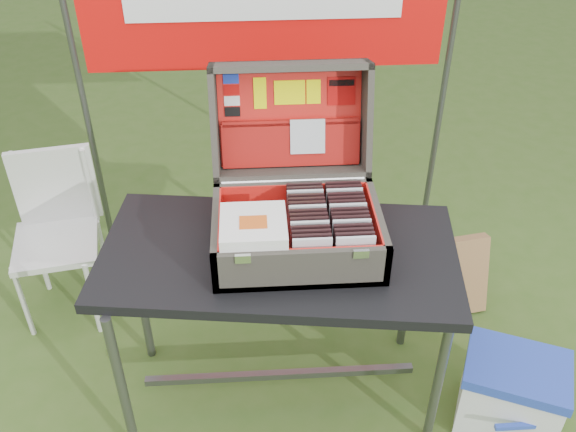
{
  "coord_description": "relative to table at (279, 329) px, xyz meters",
  "views": [
    {
      "loc": [
        -0.07,
        -1.67,
        2.23
      ],
      "look_at": [
        0.04,
        0.1,
        0.91
      ],
      "focal_mm": 40.0,
      "sensor_mm": 36.0,
      "label": 1
    }
  ],
  "objects": [
    {
      "name": "suitcase_lid_liner",
      "position": [
        0.07,
        0.39,
        0.71
      ],
      "size": [
        0.53,
        0.11,
        0.35
      ],
      "primitive_type": "cube",
      "rotation": [
        -1.85,
        0.0,
        0.0
      ],
      "color": "red",
      "rests_on": "suitcase_lid_back"
    },
    {
      "name": "suitcase_base_wall_left",
      "position": [
        -0.21,
        0.0,
        0.47
      ],
      "size": [
        0.02,
        0.41,
        0.15
      ],
      "primitive_type": "cube",
      "color": "#555044",
      "rests_on": "table_top"
    },
    {
      "name": "lid_card_neon_small",
      "position": [
        0.15,
        0.41,
        0.8
      ],
      "size": [
        0.05,
        0.03,
        0.09
      ],
      "primitive_type": "cube",
      "rotation": [
        -1.85,
        0.0,
        0.0
      ],
      "color": "#F2F401",
      "rests_on": "suitcase_lid_liner"
    },
    {
      "name": "suitcase_base_wall_right",
      "position": [
        0.34,
        0.0,
        0.47
      ],
      "size": [
        0.02,
        0.41,
        0.15
      ],
      "primitive_type": "cube",
      "color": "#555044",
      "rests_on": "table_top"
    },
    {
      "name": "lid_sticker_band",
      "position": [
        0.26,
        0.41,
        0.8
      ],
      "size": [
        0.1,
        0.03,
        0.1
      ],
      "primitive_type": "cube",
      "rotation": [
        -1.85,
        0.0,
        0.0
      ],
      "color": "#B40807",
      "rests_on": "suitcase_lid_liner"
    },
    {
      "name": "cd_right_8",
      "position": [
        0.24,
        0.02,
        0.49
      ],
      "size": [
        0.13,
        0.01,
        0.15
      ],
      "primitive_type": "cube",
      "color": "silver",
      "rests_on": "suitcase_liner_floor"
    },
    {
      "name": "suitcase_liner_floor",
      "position": [
        0.07,
        0.0,
        0.42
      ],
      "size": [
        0.53,
        0.37,
        0.01
      ],
      "primitive_type": "cube",
      "color": "red",
      "rests_on": "suitcase_base_bottom"
    },
    {
      "name": "cd_right_0",
      "position": [
        0.24,
        -0.16,
        0.49
      ],
      "size": [
        0.13,
        0.01,
        0.15
      ],
      "primitive_type": "cube",
      "color": "silver",
      "rests_on": "suitcase_liner_floor"
    },
    {
      "name": "cd_left_11",
      "position": [
        0.1,
        0.09,
        0.49
      ],
      "size": [
        0.13,
        0.01,
        0.15
      ],
      "primitive_type": "cube",
      "color": "black",
      "rests_on": "suitcase_liner_floor"
    },
    {
      "name": "table_leg_fl",
      "position": [
        -0.57,
        -0.25,
        -0.02
      ],
      "size": [
        0.04,
        0.04,
        0.74
      ],
      "primitive_type": "cylinder",
      "color": "#59595B",
      "rests_on": "ground"
    },
    {
      "name": "cd_left_14",
      "position": [
        0.1,
        0.16,
        0.49
      ],
      "size": [
        0.13,
        0.01,
        0.15
      ],
      "primitive_type": "cube",
      "color": "black",
      "rests_on": "suitcase_liner_floor"
    },
    {
      "name": "cd_right_5",
      "position": [
        0.24,
        -0.04,
        0.49
      ],
      "size": [
        0.13,
        0.01,
        0.15
      ],
      "primitive_type": "cube",
      "color": "black",
      "rests_on": "suitcase_liner_floor"
    },
    {
      "name": "suitcase_base_bottom",
      "position": [
        0.07,
        0.0,
        0.4
      ],
      "size": [
        0.58,
        0.41,
        0.02
      ],
      "primitive_type": "cube",
      "color": "#555044",
      "rests_on": "table_top"
    },
    {
      "name": "songbook_2",
      "position": [
        -0.08,
        -0.08,
        0.56
      ],
      "size": [
        0.22,
        0.22,
        0.0
      ],
      "primitive_type": "cube",
      "color": "white",
      "rests_on": "suitcase_base_wall_front"
    },
    {
      "name": "suitcase_lid_rim_near",
      "position": [
        0.07,
        0.29,
        0.54
      ],
      "size": [
        0.58,
        0.16,
        0.06
      ],
      "primitive_type": "cube",
      "rotation": [
        -1.85,
        0.0,
        0.0
      ],
      "color": "#555044",
      "rests_on": "suitcase_lid_back"
    },
    {
      "name": "cooler",
      "position": [
        0.89,
        -0.19,
        -0.22
      ],
      "size": [
        0.47,
        0.42,
        0.34
      ],
      "primitive_type": null,
      "rotation": [
        0.0,
        0.0,
        -0.41
      ],
      "color": "white",
      "rests_on": "ground"
    },
    {
      "name": "ground",
      "position": [
        -0.01,
        -0.07,
        -0.39
      ],
      "size": [
        80.0,
        80.0,
        0.0
      ],
      "primitive_type": "plane",
      "color": "#39571D",
      "rests_on": "ground"
    },
    {
      "name": "suitcase",
      "position": [
        0.07,
        0.06,
        0.66
      ],
      "size": [
        0.58,
        0.57,
        0.53
      ],
      "primitive_type": null,
      "color": "#555044",
      "rests_on": "table"
    },
    {
      "name": "cooler_lid",
      "position": [
        0.89,
        -0.19,
        -0.08
      ],
      "size": [
        0.47,
        0.42,
        0.05
      ],
      "primitive_type": "cube",
      "rotation": [
        0.0,
        0.0,
        -0.41
      ],
      "color": "#2643B6",
      "rests_on": "cooler_body"
    },
    {
      "name": "lid_sticker_cc_a",
      "position": [
        -0.15,
        0.42,
        0.85
      ],
      "size": [
        0.06,
        0.01,
        0.03
      ],
      "primitive_type": "cube",
      "rotation": [
        -1.85,
        0.0,
        0.0
      ],
      "color": "#1933B2",
      "rests_on": "suitcase_lid_liner"
    },
    {
      "name": "songbook_graphic",
      "position": [
        -0.08,
        -0.09,
        0.59
      ],
      "size": [
        0.09,
        0.07,
        0.0
      ],
      "primitive_type": "cube",
      "color": "#D85919",
      "rests_on": "songbook_7"
    },
    {
      "name": "cd_right_6",
      "position": [
        0.24,
        -0.02,
        0.49
      ],
      "size": [
        0.13,
        0.01,
        0.15
      ],
      "primitive_type": "cube",
      "color": "black",
      "rests_on": "suitcase_liner_floor"
    },
    {
      "name": "table_leg_bl",
      "position": [
        -0.57,
        0.25,
        -0.02
      ],
      "size": [
        0.04,
        0.04,
        0.74
      ],
      "primitive_type": "cylinder",
      "color": "#59595B",
      "rests_on": "ground"
    },
    {
      "name": "cd_left_3",
      "position": [
        0.1,
        -0.09,
        0.49
      ],
      "size": [
        0.13,
        0.01,
        0.15
      ],
      "primitive_type": "cube",
      "color": "black",
      "rests_on": "suitcase_liner_floor"
    },
    {
      "name": "cd_left_0",
      "position": [
        0.1,
        -0.16,
        0.49
      ],
      "size": [
        0.13,
        0.01,
        0.15
      ],
      "primitive_type": "cube",
      "color": "silver",
      "rests_on": "suitcase_liner_floor"
    },
    {
      "name": "lid_sticker_cc_b",
      "position": [
        -0.15,
        0.41,
        0.82
      ],
      "size": [
        0.06,
        0.01,
        0.03
      ],
      "primitive_type": "cube",
      "rotation": [
        -1.85,
        0.0,
        0.0
      ],
      "color": "#B40807",
      "rests_on": "suitcase_lid_liner"
    },
    {
      "name": "suitcase_liner_wall_front",
      "position": [
        0.07,
        -0.18,
        0.48
      ],
      "size": [
        0.53,
        0.01,
        0.13
      ],
      "primitive_type": "cube",
      "color": "red",
      "rests_on": "suitcase_base_bottom"
    },
    {
      "name": "cd_right_9",
      "position": [
        0.24,
        0.05,
        0.49
      ],
      "size": [
        0.13,
        0.01,
        0.15
      ],
      "primitive_type": "cube",
      "color": "black",
      "rests_on": "suitcase_liner_floor"
    },
    {
      "name": "chair_leg_fr",
      "position": [
        -0.82,
        0.41,
        -0.19
      ],
      "size": [
        0.02,
        0.02,
        0.41
      ],
      "primitive_type": "cylinder",
      "color": "silver",
      "rests_on": "ground"
    },
    {
      "name": "lid_card_neon_main",
      "position": [
        0.07,
        0.41,
        0.8
      ],
      "size": [
        0.11,
        0.03,
        0.09
      ],
      "primitive_type": "cube",
      "rotation": [
        -1.85,
        0.0,
        0.0
      ],
      "color": "#F2F401",
      "rests_on": "suitcase_lid_liner"
    },
    {
      "name": "chair_seat",
      "position": [
        -0.98,
        0.57,
        0.02
      ],
      "size": [
        0.42,
        0.42,
        0.03
      ],
      "primitive_type": "cube",
      "rotation": [
        0.0,
        0.0,
        0.17
      ],
      "color": "silver",
      "rests_on": "ground"
    },
    {
      "name": "suitcase_lid_rim_right",
      "position": [
        0.34,
        0.34,
        0.72
      ],
      "size": [
        0.02,
        0.26,
        0.44
      ],
      "primitive_type": "cube",
      "rotation": [
        -1.85,
        0.0,
        0.0
      ],
      "color": "#555044",
      "rests_on": "suitcase_lid_back"
    },
    {
      "name": "cd_right_7",
      "position": [
        0.24,
        0.0,
        0.49
      ],
      "size": [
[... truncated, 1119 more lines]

